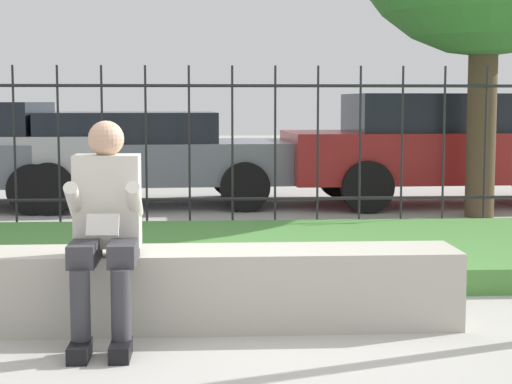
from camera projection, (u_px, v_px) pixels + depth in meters
name	position (u px, v px, depth m)	size (l,w,h in m)	color
ground_plane	(216.00, 326.00, 5.32)	(60.00, 60.00, 0.00)	#B2AFA8
stone_bench	(226.00, 292.00, 5.30)	(2.88, 0.51, 0.48)	#B7B2A3
person_seated_reader	(106.00, 221.00, 4.92)	(0.42, 0.73, 1.28)	black
grass_berm	(213.00, 253.00, 7.33)	(9.29, 2.67, 0.19)	#4C893D
iron_fence	(211.00, 146.00, 9.05)	(7.29, 0.03, 1.77)	#232326
car_parked_center	(138.00, 154.00, 11.48)	(4.33, 2.19, 1.25)	slate
car_parked_right	(454.00, 146.00, 11.57)	(4.70, 2.00, 1.49)	maroon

